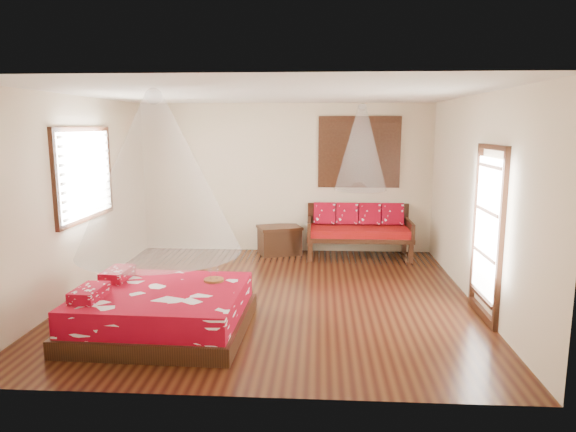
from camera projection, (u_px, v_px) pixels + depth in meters
The scene contains 10 objects.
room at pixel (272, 198), 7.03m from camera, with size 5.54×5.54×2.84m.
bed at pixel (162, 310), 6.00m from camera, with size 1.99×1.81×0.63m.
daybed at pixel (359, 228), 9.44m from camera, with size 1.89×0.84×0.97m.
storage_chest at pixel (279, 240), 9.64m from camera, with size 0.92×0.80×0.53m.
shutter_panel at pixel (359, 152), 9.53m from camera, with size 1.52×0.06×1.32m.
window_left at pixel (85, 174), 7.34m from camera, with size 0.10×1.74×1.34m.
glazed_door at pixel (487, 234), 6.33m from camera, with size 0.08×1.02×2.16m.
wine_tray at pixel (214, 277), 6.29m from camera, with size 0.25×0.25×0.20m.
mosquito_net_main at pixel (157, 174), 5.72m from camera, with size 1.86×1.86×1.80m, color white.
mosquito_net_daybed at pixel (361, 148), 9.05m from camera, with size 0.93×0.93×1.50m, color white.
Camera 1 is at (0.64, -6.93, 2.38)m, focal length 32.00 mm.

